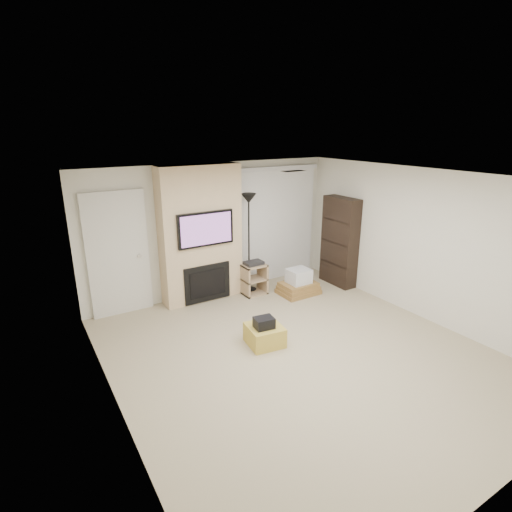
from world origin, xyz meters
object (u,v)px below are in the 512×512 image
av_stand (254,277)px  box_stack (298,284)px  floor_lamp (249,215)px  ottoman (265,335)px  bookshelf (340,242)px

av_stand → box_stack: 0.89m
floor_lamp → box_stack: floor_lamp is taller
floor_lamp → box_stack: (0.74, -0.64, -1.34)m
ottoman → floor_lamp: floor_lamp is taller
floor_lamp → bookshelf: size_ratio=1.08×
ottoman → floor_lamp: (0.86, 1.90, 1.38)m
ottoman → floor_lamp: size_ratio=0.26×
ottoman → av_stand: bearing=63.5°
ottoman → floor_lamp: 2.50m
av_stand → box_stack: size_ratio=0.88×
ottoman → av_stand: size_ratio=0.76×
bookshelf → box_stack: bearing=-179.5°
ottoman → bookshelf: size_ratio=0.28×
bookshelf → floor_lamp: bearing=160.4°
box_stack → bookshelf: 1.25m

